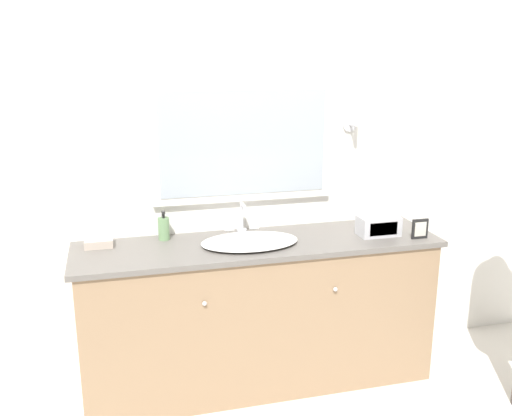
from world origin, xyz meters
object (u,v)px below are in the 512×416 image
(appliance_box, at_px, (379,226))
(sink_basin, at_px, (250,241))
(picture_frame, at_px, (420,229))
(soap_bottle, at_px, (164,228))

(appliance_box, bearing_deg, sink_basin, 177.60)
(sink_basin, height_order, picture_frame, sink_basin)
(picture_frame, bearing_deg, appliance_box, 149.05)
(appliance_box, distance_m, picture_frame, 0.23)
(soap_bottle, height_order, appliance_box, soap_bottle)
(soap_bottle, height_order, picture_frame, soap_bottle)
(sink_basin, bearing_deg, soap_bottle, 156.25)
(sink_basin, relative_size, appliance_box, 2.31)
(sink_basin, height_order, soap_bottle, sink_basin)
(picture_frame, bearing_deg, soap_bottle, 166.11)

